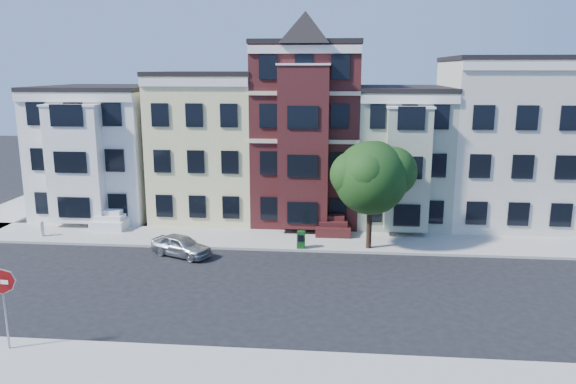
# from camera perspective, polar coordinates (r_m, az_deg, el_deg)

# --- Properties ---
(ground) EXTENTS (120.00, 120.00, 0.00)m
(ground) POSITION_cam_1_polar(r_m,az_deg,el_deg) (27.41, 0.12, -10.08)
(ground) COLOR black
(far_sidewalk) EXTENTS (60.00, 4.00, 0.15)m
(far_sidewalk) POSITION_cam_1_polar(r_m,az_deg,el_deg) (34.89, 1.33, -4.95)
(far_sidewalk) COLOR #9E9B93
(far_sidewalk) RESTS_ON ground
(near_sidewalk) EXTENTS (60.00, 4.00, 0.15)m
(near_sidewalk) POSITION_cam_1_polar(r_m,az_deg,el_deg) (20.25, -2.08, -18.52)
(near_sidewalk) COLOR #9E9B93
(near_sidewalk) RESTS_ON ground
(house_white) EXTENTS (8.00, 9.00, 9.00)m
(house_white) POSITION_cam_1_polar(r_m,az_deg,el_deg) (43.75, -18.04, 3.93)
(house_white) COLOR white
(house_white) RESTS_ON ground
(house_yellow) EXTENTS (7.00, 9.00, 10.00)m
(house_yellow) POSITION_cam_1_polar(r_m,az_deg,el_deg) (41.17, -7.77, 4.64)
(house_yellow) COLOR beige
(house_yellow) RESTS_ON ground
(house_brown) EXTENTS (7.00, 9.00, 12.00)m
(house_brown) POSITION_cam_1_polar(r_m,az_deg,el_deg) (40.04, 2.04, 5.97)
(house_brown) COLOR #3D1515
(house_brown) RESTS_ON ground
(house_green) EXTENTS (6.00, 9.00, 9.00)m
(house_green) POSITION_cam_1_polar(r_m,az_deg,el_deg) (40.38, 11.29, 3.65)
(house_green) COLOR #919E86
(house_green) RESTS_ON ground
(house_cream) EXTENTS (8.00, 9.00, 11.00)m
(house_cream) POSITION_cam_1_polar(r_m,az_deg,el_deg) (41.56, 21.02, 4.70)
(house_cream) COLOR beige
(house_cream) RESTS_ON ground
(street_tree) EXTENTS (7.92, 7.92, 7.82)m
(street_tree) POSITION_cam_1_polar(r_m,az_deg,el_deg) (32.63, 8.38, 0.92)
(street_tree) COLOR #1E4415
(street_tree) RESTS_ON far_sidewalk
(parked_car) EXTENTS (3.94, 2.85, 1.25)m
(parked_car) POSITION_cam_1_polar(r_m,az_deg,el_deg) (32.72, -10.80, -5.36)
(parked_car) COLOR #A7AAAE
(parked_car) RESTS_ON ground
(newspaper_box) EXTENTS (0.46, 0.41, 1.03)m
(newspaper_box) POSITION_cam_1_polar(r_m,az_deg,el_deg) (33.09, 1.33, -4.86)
(newspaper_box) COLOR #184F1A
(newspaper_box) RESTS_ON far_sidewalk
(fire_hydrant) EXTENTS (0.33, 0.33, 0.78)m
(fire_hydrant) POSITION_cam_1_polar(r_m,az_deg,el_deg) (38.69, -23.71, -3.56)
(fire_hydrant) COLOR beige
(fire_hydrant) RESTS_ON far_sidewalk
(stop_sign) EXTENTS (0.99, 0.19, 3.58)m
(stop_sign) POSITION_cam_1_polar(r_m,az_deg,el_deg) (23.70, -26.85, -10.13)
(stop_sign) COLOR red
(stop_sign) RESTS_ON near_sidewalk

